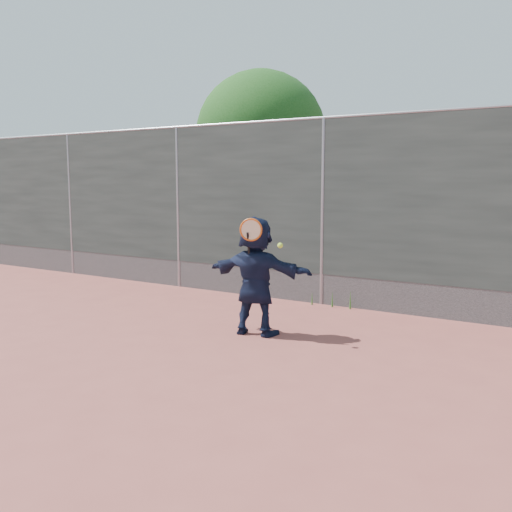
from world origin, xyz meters
The scene contains 6 objects.
ground centered at (0.00, 0.00, 0.00)m, with size 80.00×80.00×0.00m, color #9E4C42.
player centered at (0.07, 1.35, 0.78)m, with size 1.45×0.46×1.56m, color #131B35.
fence centered at (0.00, 3.50, 1.58)m, with size 20.00×0.06×3.03m.
swing_action centered at (0.16, 1.16, 1.36)m, with size 0.59×0.15×0.51m.
tree_left centered at (-2.85, 6.55, 2.94)m, with size 3.15×3.00×4.53m.
weed_clump centered at (0.29, 3.38, 0.13)m, with size 0.68×0.07×0.30m.
Camera 1 is at (3.95, -4.87, 2.00)m, focal length 40.00 mm.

